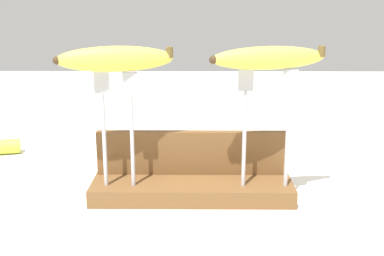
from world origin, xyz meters
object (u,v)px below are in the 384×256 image
at_px(banana_raised_right, 269,58).
at_px(banana_chunk_far, 166,168).
at_px(banana_raised_left, 115,59).
at_px(fork_stand_right, 267,119).
at_px(banana_chunk_near, 6,147).
at_px(fork_stand_left, 117,120).

distance_m(banana_raised_right, banana_chunk_far, 0.32).
xyz_separation_m(banana_raised_left, banana_chunk_far, (0.07, 0.13, -0.24)).
height_order(fork_stand_right, banana_chunk_near, fork_stand_right).
distance_m(banana_raised_right, banana_chunk_near, 0.66).
bearing_deg(fork_stand_right, banana_raised_left, -180.00).
bearing_deg(banana_raised_left, banana_raised_right, -0.00).
bearing_deg(banana_raised_right, banana_chunk_far, 145.01).
bearing_deg(banana_chunk_near, fork_stand_right, -26.17).
relative_size(fork_stand_right, banana_raised_right, 1.02).
xyz_separation_m(banana_chunk_near, banana_chunk_far, (0.37, -0.15, 0.00)).
bearing_deg(banana_chunk_near, banana_raised_left, -42.20).
bearing_deg(banana_raised_left, fork_stand_right, 0.00).
bearing_deg(banana_raised_left, fork_stand_left, 11.85).
relative_size(banana_raised_right, banana_chunk_far, 2.93).
bearing_deg(fork_stand_right, fork_stand_left, 180.00).
relative_size(banana_raised_left, banana_chunk_near, 3.00).
distance_m(fork_stand_left, fork_stand_right, 0.25).
xyz_separation_m(fork_stand_left, banana_chunk_near, (-0.30, 0.27, -0.13)).
relative_size(fork_stand_right, banana_chunk_far, 2.99).
height_order(fork_stand_right, banana_raised_right, banana_raised_right).
bearing_deg(banana_chunk_far, fork_stand_right, -34.97).
bearing_deg(fork_stand_left, banana_chunk_near, 137.80).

